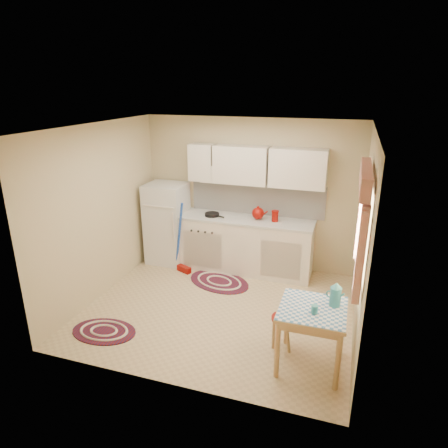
{
  "coord_description": "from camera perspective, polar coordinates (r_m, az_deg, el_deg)",
  "views": [
    {
      "loc": [
        1.58,
        -4.66,
        3.0
      ],
      "look_at": [
        -0.01,
        0.25,
        1.17
      ],
      "focal_mm": 32.0,
      "sensor_mm": 36.0,
      "label": 1
    }
  ],
  "objects": [
    {
      "name": "red_kettle",
      "position": [
        6.43,
        4.87,
        1.54
      ],
      "size": [
        0.28,
        0.26,
        0.22
      ],
      "primitive_type": null,
      "rotation": [
        0.0,
        0.0,
        0.41
      ],
      "color": "#830A04",
      "rests_on": "countertop"
    },
    {
      "name": "red_canister",
      "position": [
        6.38,
        7.3,
        1.05
      ],
      "size": [
        0.12,
        0.12,
        0.16
      ],
      "primitive_type": "cylinder",
      "rotation": [
        0.0,
        0.0,
        0.16
      ],
      "color": "#830A04",
      "rests_on": "countertop"
    },
    {
      "name": "mug",
      "position": [
        4.36,
        12.81,
        -11.83
      ],
      "size": [
        0.09,
        0.09,
        0.1
      ],
      "primitive_type": "cylinder",
      "rotation": [
        0.0,
        0.0,
        0.31
      ],
      "color": "teal",
      "rests_on": "table"
    },
    {
      "name": "room_shell",
      "position": [
        5.3,
        1.71,
        4.1
      ],
      "size": [
        3.64,
        3.6,
        2.52
      ],
      "color": "tan",
      "rests_on": "ground"
    },
    {
      "name": "frying_pan",
      "position": [
        6.61,
        -1.72,
        1.36
      ],
      "size": [
        0.31,
        0.31,
        0.05
      ],
      "primitive_type": "cylinder",
      "rotation": [
        0.0,
        0.0,
        -0.39
      ],
      "color": "black",
      "rests_on": "countertop"
    },
    {
      "name": "rug_center",
      "position": [
        6.44,
        -0.71,
        -8.21
      ],
      "size": [
        1.21,
        0.99,
        0.02
      ],
      "primitive_type": null,
      "rotation": [
        0.0,
        0.0,
        -0.33
      ],
      "color": "#67130B",
      "rests_on": "ground"
    },
    {
      "name": "coffee_pot",
      "position": [
        4.49,
        15.66,
        -9.62
      ],
      "size": [
        0.19,
        0.18,
        0.3
      ],
      "primitive_type": null,
      "rotation": [
        0.0,
        0.0,
        -0.42
      ],
      "color": "teal",
      "rests_on": "table"
    },
    {
      "name": "base_cabinets",
      "position": [
        6.68,
        2.84,
        -3.08
      ],
      "size": [
        2.25,
        0.6,
        0.88
      ],
      "primitive_type": "cube",
      "color": "silver",
      "rests_on": "ground"
    },
    {
      "name": "stool",
      "position": [
        4.95,
        8.42,
        -15.08
      ],
      "size": [
        0.36,
        0.36,
        0.42
      ],
      "primitive_type": "cylinder",
      "rotation": [
        0.0,
        0.0,
        -0.32
      ],
      "color": "#830A04",
      "rests_on": "ground"
    },
    {
      "name": "rug_left",
      "position": [
        5.49,
        -16.77,
        -14.47
      ],
      "size": [
        0.87,
        0.6,
        0.02
      ],
      "primitive_type": null,
      "rotation": [
        0.0,
        0.0,
        0.05
      ],
      "color": "#67130B",
      "rests_on": "ground"
    },
    {
      "name": "broom",
      "position": [
        6.56,
        -5.89,
        -2.09
      ],
      "size": [
        0.3,
        0.22,
        1.2
      ],
      "primitive_type": null,
      "rotation": [
        0.0,
        0.0,
        -0.41
      ],
      "color": "#1C47B2",
      "rests_on": "ground"
    },
    {
      "name": "table",
      "position": [
        4.66,
        12.25,
        -15.5
      ],
      "size": [
        0.72,
        0.72,
        0.72
      ],
      "primitive_type": "cube",
      "color": "tan",
      "rests_on": "ground"
    },
    {
      "name": "fridge",
      "position": [
        7.0,
        -8.11,
        0.09
      ],
      "size": [
        0.65,
        0.6,
        1.4
      ],
      "primitive_type": "cube",
      "color": "silver",
      "rests_on": "ground"
    },
    {
      "name": "countertop",
      "position": [
        6.52,
        2.91,
        0.66
      ],
      "size": [
        2.27,
        0.62,
        0.04
      ],
      "primitive_type": "cube",
      "color": "#BAB9B1",
      "rests_on": "base_cabinets"
    }
  ]
}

